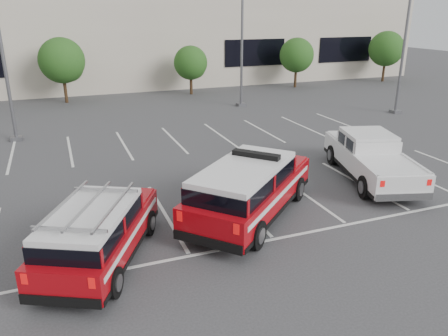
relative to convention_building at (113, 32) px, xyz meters
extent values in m
plane|color=#363638|center=(-0.18, -31.86, -4.72)|extent=(120.00, 120.00, 0.00)
cube|color=silver|center=(-0.18, -27.36, -4.71)|extent=(23.00, 15.00, 0.01)
cube|color=beige|center=(-0.18, 0.14, -0.72)|extent=(60.00, 15.00, 8.00)
cylinder|color=#3F2B19|center=(-5.18, -9.86, -3.80)|extent=(0.24, 0.24, 1.84)
sphere|color=#114215|center=(-5.18, -9.86, -1.56)|extent=(3.37, 3.37, 3.37)
sphere|color=#114215|center=(-4.78, -9.66, -2.07)|extent=(2.24, 2.24, 2.24)
cylinder|color=#3F2B19|center=(4.82, -9.86, -3.96)|extent=(0.24, 0.24, 1.51)
sphere|color=#114215|center=(4.82, -9.86, -2.11)|extent=(2.77, 2.77, 2.77)
sphere|color=#114215|center=(5.22, -9.66, -2.53)|extent=(1.85, 1.85, 1.85)
cylinder|color=#3F2B19|center=(14.82, -9.86, -3.88)|extent=(0.24, 0.24, 1.67)
sphere|color=#114215|center=(14.82, -9.86, -1.84)|extent=(3.07, 3.07, 3.07)
sphere|color=#114215|center=(15.22, -9.66, -2.30)|extent=(2.05, 2.05, 2.05)
cylinder|color=#3F2B19|center=(24.82, -9.86, -3.80)|extent=(0.24, 0.24, 1.84)
sphere|color=#114215|center=(24.82, -9.86, -1.56)|extent=(3.37, 3.37, 3.37)
sphere|color=#114215|center=(25.22, -9.66, -2.07)|extent=(2.24, 2.24, 2.24)
cube|color=#59595E|center=(-8.18, -19.86, -4.62)|extent=(0.60, 0.60, 0.20)
cylinder|color=#59595E|center=(-8.18, -19.86, 0.28)|extent=(0.18, 0.18, 10.00)
cube|color=#59595E|center=(6.82, -15.86, -4.62)|extent=(0.60, 0.60, 0.20)
cylinder|color=#59595E|center=(6.82, -15.86, 0.28)|extent=(0.18, 0.18, 10.00)
cube|color=#59595E|center=(15.82, -21.86, -4.62)|extent=(0.60, 0.60, 0.20)
cylinder|color=#59595E|center=(15.82, -21.86, 0.28)|extent=(0.18, 0.18, 10.00)
cube|color=#97070E|center=(-0.17, -32.91, -3.87)|extent=(6.04, 5.79, 0.94)
cube|color=black|center=(-0.58, -33.29, -3.16)|extent=(4.60, 4.45, 0.49)
cube|color=silver|center=(-0.58, -33.29, -2.82)|extent=(4.51, 4.36, 0.18)
cube|color=black|center=(0.12, -32.64, -2.64)|extent=(1.35, 1.43, 0.17)
cube|color=silver|center=(5.92, -31.53, -3.92)|extent=(3.77, 6.43, 0.88)
cube|color=black|center=(6.08, -31.00, -3.25)|extent=(2.47, 2.62, 0.46)
cube|color=silver|center=(6.08, -31.00, -2.94)|extent=(2.42, 2.56, 0.17)
cube|color=#97070E|center=(-5.24, -34.00, -3.97)|extent=(4.02, 5.34, 0.82)
cube|color=black|center=(-5.46, -34.44, -3.35)|extent=(3.17, 3.87, 0.43)
cube|color=silver|center=(-5.46, -34.44, -3.05)|extent=(3.10, 3.79, 0.16)
cube|color=#A5A5A8|center=(-5.46, -34.44, -2.78)|extent=(3.06, 3.59, 0.06)
camera|label=1|loc=(-5.90, -45.24, 1.89)|focal=35.00mm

